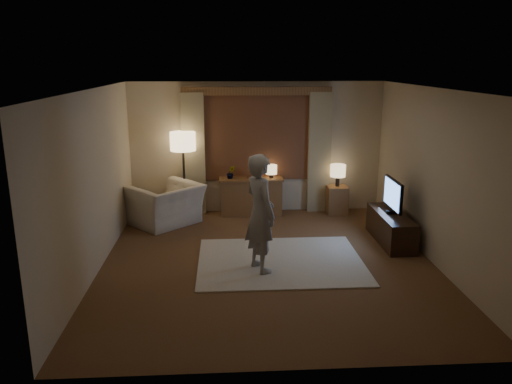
{
  "coord_description": "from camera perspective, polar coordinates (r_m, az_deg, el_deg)",
  "views": [
    {
      "loc": [
        -0.62,
        -7.06,
        2.98
      ],
      "look_at": [
        -0.14,
        0.6,
        0.96
      ],
      "focal_mm": 35.0,
      "sensor_mm": 36.0,
      "label": 1
    }
  ],
  "objects": [
    {
      "name": "table_lamp_side",
      "position": [
        9.99,
        9.35,
        2.36
      ],
      "size": [
        0.3,
        0.3,
        0.44
      ],
      "color": "black",
      "rests_on": "side_table"
    },
    {
      "name": "floor_lamp",
      "position": [
        9.66,
        -8.34,
        5.22
      ],
      "size": [
        0.49,
        0.49,
        1.67
      ],
      "color": "black",
      "rests_on": "floor"
    },
    {
      "name": "sideboard",
      "position": [
        9.93,
        -0.55,
        -0.6
      ],
      "size": [
        1.2,
        0.4,
        0.7
      ],
      "primitive_type": "cube",
      "color": "brown",
      "rests_on": "floor"
    },
    {
      "name": "room",
      "position": [
        7.77,
        1.11,
        2.53
      ],
      "size": [
        5.04,
        5.54,
        2.64
      ],
      "color": "brown",
      "rests_on": "ground"
    },
    {
      "name": "tv",
      "position": [
        8.58,
        15.4,
        -0.33
      ],
      "size": [
        0.2,
        0.81,
        0.59
      ],
      "color": "black",
      "rests_on": "tv_stand"
    },
    {
      "name": "table_lamp_sideboard",
      "position": [
        9.83,
        1.77,
        2.52
      ],
      "size": [
        0.22,
        0.22,
        0.3
      ],
      "color": "black",
      "rests_on": "sideboard"
    },
    {
      "name": "armchair",
      "position": [
        9.45,
        -10.21,
        -1.45
      ],
      "size": [
        1.55,
        1.55,
        0.76
      ],
      "primitive_type": "imported",
      "rotation": [
        0.0,
        0.0,
        -2.38
      ],
      "color": "beige",
      "rests_on": "floor"
    },
    {
      "name": "tv_stand",
      "position": [
        8.74,
        15.15,
        -3.97
      ],
      "size": [
        0.45,
        1.4,
        0.5
      ],
      "primitive_type": "cube",
      "color": "black",
      "rests_on": "floor"
    },
    {
      "name": "plant",
      "position": [
        9.8,
        -2.9,
        2.19
      ],
      "size": [
        0.17,
        0.13,
        0.3
      ],
      "primitive_type": "imported",
      "color": "#999999",
      "rests_on": "sideboard"
    },
    {
      "name": "picture_frame",
      "position": [
        9.82,
        -0.56,
        1.94
      ],
      "size": [
        0.16,
        0.02,
        0.2
      ],
      "primitive_type": "cube",
      "color": "brown",
      "rests_on": "sideboard"
    },
    {
      "name": "side_table",
      "position": [
        10.13,
        9.21,
        -0.89
      ],
      "size": [
        0.4,
        0.4,
        0.56
      ],
      "primitive_type": "cube",
      "color": "brown",
      "rests_on": "floor"
    },
    {
      "name": "rug",
      "position": [
        7.72,
        2.8,
        -7.88
      ],
      "size": [
        2.5,
        2.0,
        0.02
      ],
      "primitive_type": "cube",
      "color": "beige",
      "rests_on": "floor"
    },
    {
      "name": "person",
      "position": [
        7.11,
        0.49,
        -2.43
      ],
      "size": [
        0.63,
        0.74,
        1.72
      ],
      "primitive_type": "imported",
      "rotation": [
        0.0,
        0.0,
        1.99
      ],
      "color": "#9E9891",
      "rests_on": "rug"
    }
  ]
}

